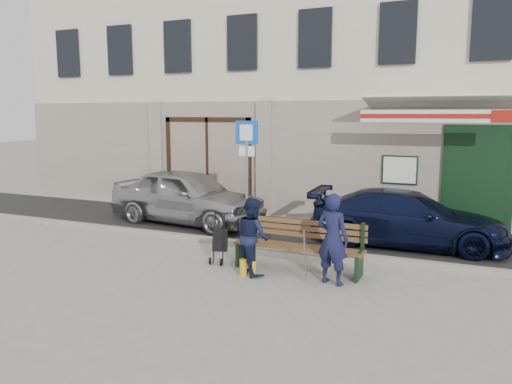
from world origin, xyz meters
The scene contains 11 objects.
ground centered at (0.00, 0.00, 0.00)m, with size 80.00×80.00×0.00m, color #9E9991.
asphalt_lane centered at (0.00, 3.10, 0.01)m, with size 60.00×3.20×0.01m, color #282828.
curb centered at (0.00, 1.50, 0.06)m, with size 60.00×0.18×0.12m, color #9E9384.
building centered at (0.01, 8.45, 4.97)m, with size 20.00×8.27×10.00m.
car_silver centered at (-2.81, 3.03, 0.72)m, with size 1.71×4.24×1.44m, color #A5A6AA.
car_navy centered at (2.75, 2.98, 0.60)m, with size 1.69×4.17×1.21m, color black.
parking_sign centered at (-0.52, 1.76, 1.82)m, with size 0.50×0.12×2.70m.
bench centered at (1.10, 0.37, 0.46)m, with size 2.40×1.17×0.98m.
man centered at (1.90, -0.07, 0.78)m, with size 0.57×0.37×1.56m, color #15183A.
woman centered at (0.45, -0.12, 0.70)m, with size 0.68×0.53×1.39m, color #141937.
stroller centered at (-0.40, 0.25, 0.42)m, with size 0.34×0.44×0.96m.
Camera 1 is at (3.96, -8.03, 2.86)m, focal length 35.00 mm.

